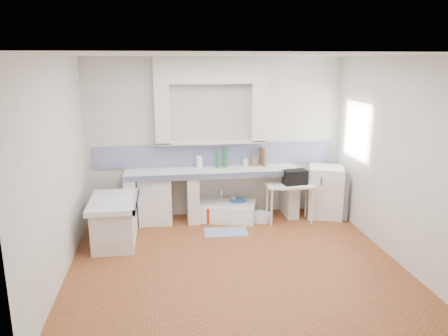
{
  "coord_description": "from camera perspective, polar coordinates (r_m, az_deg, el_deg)",
  "views": [
    {
      "loc": [
        -0.93,
        -5.42,
        2.73
      ],
      "look_at": [
        0.0,
        1.0,
        1.1
      ],
      "focal_mm": 34.39,
      "sensor_mm": 36.0,
      "label": 1
    }
  ],
  "objects": [
    {
      "name": "counter_lip",
      "position": [
        7.14,
        -1.28,
        -1.08
      ],
      "size": [
        3.0,
        0.04,
        0.1
      ],
      "primitive_type": "cube",
      "color": "navy",
      "rests_on": "ground"
    },
    {
      "name": "alcove_mass",
      "position": [
        7.34,
        -1.8,
        12.9
      ],
      "size": [
        1.9,
        0.25,
        0.45
      ],
      "primitive_type": "cube",
      "color": "silver",
      "rests_on": "ground"
    },
    {
      "name": "peninsula_lip",
      "position": [
        6.66,
        -11.65,
        -4.29
      ],
      "size": [
        0.04,
        1.1,
        0.1
      ],
      "primitive_type": "cube",
      "color": "navy",
      "rests_on": "ground"
    },
    {
      "name": "knife_block",
      "position": [
        7.64,
        4.16,
        0.92
      ],
      "size": [
        0.11,
        0.09,
        0.18
      ],
      "primitive_type": "cube",
      "rotation": [
        0.0,
        0.0,
        -0.25
      ],
      "color": "olive",
      "rests_on": "counter_slab"
    },
    {
      "name": "counter_slab",
      "position": [
        7.41,
        -1.54,
        -0.52
      ],
      "size": [
        3.0,
        0.6,
        0.08
      ],
      "primitive_type": "cube",
      "color": "white",
      "rests_on": "ground"
    },
    {
      "name": "water_bottle_b",
      "position": [
        7.8,
        1.3,
        -5.05
      ],
      "size": [
        0.1,
        0.1,
        0.34
      ],
      "primitive_type": "cylinder",
      "rotation": [
        0.0,
        0.0,
        0.09
      ],
      "color": "silver",
      "rests_on": "ground"
    },
    {
      "name": "window_frame",
      "position": [
        7.51,
        18.48,
        4.72
      ],
      "size": [
        0.35,
        0.86,
        1.06
      ],
      "primitive_type": "cube",
      "color": "#3A2412",
      "rests_on": "ground"
    },
    {
      "name": "black_bag",
      "position": [
        7.41,
        9.42,
        -1.21
      ],
      "size": [
        0.42,
        0.28,
        0.25
      ],
      "primitive_type": "cube",
      "rotation": [
        0.0,
        0.0,
        0.13
      ],
      "color": "black",
      "rests_on": "side_table"
    },
    {
      "name": "counter_pier_left",
      "position": [
        7.51,
        -12.22,
        -4.22
      ],
      "size": [
        0.2,
        0.55,
        0.82
      ],
      "primitive_type": "cube",
      "color": "silver",
      "rests_on": "ground"
    },
    {
      "name": "lace_valance",
      "position": [
        7.39,
        17.7,
        7.63
      ],
      "size": [
        0.01,
        0.84,
        0.24
      ],
      "primitive_type": "cube",
      "color": "white",
      "rests_on": "ground"
    },
    {
      "name": "bucket_red",
      "position": [
        7.51,
        -1.94,
        -6.06
      ],
      "size": [
        0.33,
        0.33,
        0.28
      ],
      "primitive_type": "cylinder",
      "rotation": [
        0.0,
        0.0,
        0.11
      ],
      "color": "#BA2405",
      "rests_on": "ground"
    },
    {
      "name": "floor",
      "position": [
        6.14,
        1.37,
        -12.31
      ],
      "size": [
        4.5,
        4.5,
        0.0
      ],
      "primitive_type": "plane",
      "color": "#9C4F26",
      "rests_on": "ground"
    },
    {
      "name": "soap_bottle",
      "position": [
        7.61,
        2.88,
        0.94
      ],
      "size": [
        0.1,
        0.11,
        0.2
      ],
      "primitive_type": "imported",
      "rotation": [
        0.0,
        0.0,
        -0.19
      ],
      "color": "white",
      "rests_on": "counter_slab"
    },
    {
      "name": "backsplash",
      "position": [
        7.64,
        -1.06,
        1.78
      ],
      "size": [
        4.27,
        0.03,
        0.4
      ],
      "primitive_type": "cube",
      "color": "navy",
      "rests_on": "ground"
    },
    {
      "name": "paper_towel",
      "position": [
        7.49,
        -3.3,
        0.82
      ],
      "size": [
        0.11,
        0.11,
        0.22
      ],
      "primitive_type": "cylinder",
      "rotation": [
        0.0,
        0.0,
        0.02
      ],
      "color": "white",
      "rests_on": "counter_slab"
    },
    {
      "name": "counter_pier_right",
      "position": [
        7.81,
        8.75,
        -3.34
      ],
      "size": [
        0.2,
        0.55,
        0.82
      ],
      "primitive_type": "cube",
      "color": "silver",
      "rests_on": "ground"
    },
    {
      "name": "stove",
      "position": [
        7.51,
        -9.06,
        -4.17
      ],
      "size": [
        0.58,
        0.56,
        0.79
      ],
      "primitive_type": "cube",
      "rotation": [
        0.0,
        0.0,
        -0.04
      ],
      "color": "white",
      "rests_on": "ground"
    },
    {
      "name": "cutting_board",
      "position": [
        7.66,
        5.16,
        1.46
      ],
      "size": [
        0.06,
        0.24,
        0.32
      ],
      "primitive_type": "cube",
      "rotation": [
        0.0,
        0.0,
        0.15
      ],
      "color": "olive",
      "rests_on": "counter_slab"
    },
    {
      "name": "sink",
      "position": [
        7.62,
        -0.1,
        -5.81
      ],
      "size": [
        1.24,
        0.89,
        0.27
      ],
      "primitive_type": "cube",
      "rotation": [
        0.0,
        0.0,
        -0.28
      ],
      "color": "white",
      "rests_on": "ground"
    },
    {
      "name": "wall_right",
      "position": [
        6.42,
        21.67,
        1.15
      ],
      "size": [
        0.0,
        4.5,
        4.5
      ],
      "primitive_type": "plane",
      "rotation": [
        1.57,
        0.0,
        -1.57
      ],
      "color": "silver",
      "rests_on": "ground"
    },
    {
      "name": "wall_back",
      "position": [
        7.59,
        -1.09,
        4.02
      ],
      "size": [
        4.5,
        0.0,
        4.5
      ],
      "primitive_type": "plane",
      "rotation": [
        1.57,
        0.0,
        0.0
      ],
      "color": "silver",
      "rests_on": "ground"
    },
    {
      "name": "bucket_orange",
      "position": [
        7.59,
        0.04,
        -6.01
      ],
      "size": [
        0.32,
        0.32,
        0.24
      ],
      "primitive_type": "cylinder",
      "rotation": [
        0.0,
        0.0,
        0.33
      ],
      "color": "#C4500D",
      "rests_on": "ground"
    },
    {
      "name": "peninsula_top",
      "position": [
        6.69,
        -14.48,
        -4.37
      ],
      "size": [
        0.7,
        1.1,
        0.08
      ],
      "primitive_type": "cube",
      "color": "white",
      "rests_on": "ground"
    },
    {
      "name": "green_bottle_a",
      "position": [
        7.5,
        -0.85,
        1.16
      ],
      "size": [
        0.07,
        0.07,
        0.3
      ],
      "primitive_type": "cylinder",
      "rotation": [
        0.0,
        0.0,
        -0.03
      ],
      "color": "#23663A",
      "rests_on": "counter_slab"
    },
    {
      "name": "counter_pier_mid",
      "position": [
        7.5,
        -4.18,
        -3.94
      ],
      "size": [
        0.2,
        0.55,
        0.82
      ],
      "primitive_type": "cube",
      "color": "silver",
      "rests_on": "ground"
    },
    {
      "name": "peninsula_base",
      "position": [
        6.81,
        -14.3,
        -7.17
      ],
      "size": [
        0.6,
        1.0,
        0.62
      ],
      "primitive_type": "cube",
      "color": "silver",
      "rests_on": "ground"
    },
    {
      "name": "basin_white",
      "position": [
        7.59,
        4.97,
        -6.48
      ],
      "size": [
        0.47,
        0.47,
        0.14
      ],
      "primitive_type": "cylinder",
      "rotation": [
        0.0,
        0.0,
        -0.43
      ],
      "color": "white",
      "rests_on": "ground"
    },
    {
      "name": "bucket_blue",
      "position": [
        7.72,
        1.83,
        -5.4
      ],
      "size": [
        0.42,
        0.42,
        0.3
      ],
      "primitive_type": "cylinder",
      "rotation": [
        0.0,
        0.0,
        0.35
      ],
      "color": "#2F74C7",
      "rests_on": "ground"
    },
    {
      "name": "water_bottle_a",
      "position": [
        7.77,
        -0.59,
        -5.17
      ],
      "size": [
        0.11,
        0.11,
        0.33
      ],
      "primitive_type": "cylinder",
      "rotation": [
        0.0,
        0.0,
        0.36
      ],
      "color": "silver",
      "rests_on": "ground"
    },
    {
      "name": "wall_front",
      "position": [
        3.78,
        6.59,
        -6.58
      ],
      "size": [
        4.5,
        0.0,
        4.5
      ],
      "primitive_type": "plane",
      "rotation": [
        -1.57,
        0.0,
        0.0
      ],
      "color": "silver",
      "rests_on": "ground"
    },
    {
      "name": "side_table",
      "position": [
        7.54,
        8.68,
        -4.57
      ],
      "size": [
        0.82,
        0.47,
        0.04
      ],
      "primitive_type": "cube",
      "rotation": [
        0.0,
        0.0,
        -0.02
      ],
      "color": "white",
      "rests_on": "ground"
    },
    {
      "name": "wall_left",
      "position": [
        5.73,
        -21.31,
        -0.29
      ],
      "size": [
        0.0,
        4.5,
        4.5
      ],
      "primitive_type": "plane",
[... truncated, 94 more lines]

